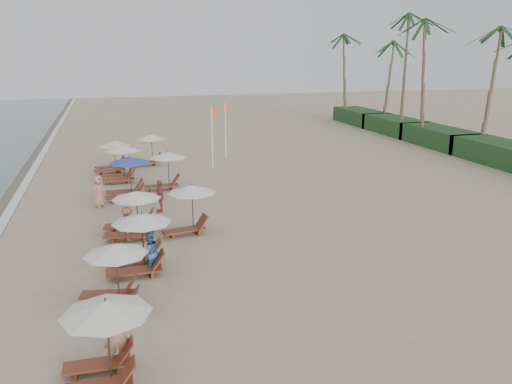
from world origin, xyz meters
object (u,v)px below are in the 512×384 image
object	(u,v)px
inland_station_0	(189,204)
inland_station_1	(165,167)
lounger_station_3	(131,216)
lounger_station_6	(111,157)
beachgoer_mid_b	(128,224)
lounger_station_0	(101,339)
lounger_station_1	(111,276)
lounger_station_5	(120,164)
beachgoer_far_b	(99,191)
beachgoer_far_a	(160,196)
lounger_station_4	(126,178)
beachgoer_mid_a	(150,252)
lounger_station_2	(136,244)
beachgoer_near	(116,333)
flag_pole_near	(213,135)
inland_station_2	(149,147)

from	to	relation	value
inland_station_0	inland_station_1	size ratio (longest dim) A/B	0.99
lounger_station_3	lounger_station_6	distance (m)	13.49
lounger_station_3	beachgoer_mid_b	world-z (taller)	lounger_station_3
lounger_station_0	inland_station_0	size ratio (longest dim) A/B	0.90
inland_station_0	lounger_station_1	bearing A→B (deg)	-118.93
lounger_station_5	inland_station_1	size ratio (longest dim) A/B	0.98
beachgoer_far_b	inland_station_0	bearing A→B (deg)	-102.96
lounger_station_5	beachgoer_mid_b	size ratio (longest dim) A/B	1.76
beachgoer_far_a	lounger_station_4	bearing A→B (deg)	-153.48
lounger_station_0	beachgoer_mid_a	distance (m)	6.66
lounger_station_1	beachgoer_far_b	world-z (taller)	lounger_station_1
lounger_station_2	lounger_station_4	size ratio (longest dim) A/B	0.99
lounger_station_3	beachgoer_mid_b	bearing A→B (deg)	-110.46
beachgoer_far_a	lounger_station_6	bearing A→B (deg)	-167.10
inland_station_1	lounger_station_6	bearing A→B (deg)	118.57
lounger_station_0	beachgoer_near	distance (m)	0.82
lounger_station_3	beachgoer_near	bearing A→B (deg)	-94.91
lounger_station_3	lounger_station_5	size ratio (longest dim) A/B	1.03
beachgoer_mid_a	inland_station_1	bearing A→B (deg)	-119.66
beachgoer_far_b	lounger_station_3	bearing A→B (deg)	-123.44
beachgoer_far_a	lounger_station_3	bearing A→B (deg)	-26.21
lounger_station_2	lounger_station_4	distance (m)	10.41
lounger_station_3	flag_pole_near	world-z (taller)	flag_pole_near
beachgoer_mid_a	beachgoer_far_b	size ratio (longest dim) A/B	0.95
lounger_station_2	beachgoer_far_b	world-z (taller)	lounger_station_2
inland_station_0	lounger_station_0	bearing A→B (deg)	-110.08
lounger_station_0	inland_station_2	xyz separation A→B (m)	(3.28, 25.71, 0.11)
lounger_station_3	beachgoer_far_b	distance (m)	5.35
lounger_station_5	beachgoer_far_a	world-z (taller)	lounger_station_5
lounger_station_2	lounger_station_4	world-z (taller)	lounger_station_4
lounger_station_0	beachgoer_far_a	size ratio (longest dim) A/B	1.41
inland_station_1	beachgoer_mid_a	world-z (taller)	inland_station_1
lounger_station_3	flag_pole_near	distance (m)	13.92
lounger_station_3	beachgoer_mid_b	size ratio (longest dim) A/B	1.81
lounger_station_6	inland_station_0	distance (m)	14.19
lounger_station_2	beachgoer_mid_b	xyz separation A→B (m)	(-0.19, 3.51, -0.32)
lounger_station_0	inland_station_2	bearing A→B (deg)	82.74
lounger_station_1	inland_station_1	distance (m)	14.95
lounger_station_6	beachgoer_far_a	bearing A→B (deg)	-77.47
lounger_station_0	beachgoer_mid_b	bearing A→B (deg)	84.15
lounger_station_5	inland_station_0	xyz separation A→B (m)	(2.75, -10.92, 0.26)
lounger_station_1	beachgoer_far_b	distance (m)	11.88
lounger_station_5	beachgoer_far_b	distance (m)	5.57
inland_station_2	lounger_station_3	bearing A→B (deg)	-97.78
lounger_station_4	beachgoer_mid_b	distance (m)	6.92
beachgoer_far_a	inland_station_2	bearing A→B (deg)	178.31
inland_station_0	beachgoer_far_b	distance (m)	6.83
inland_station_2	lounger_station_5	bearing A→B (deg)	-116.83
lounger_station_6	beachgoer_near	world-z (taller)	lounger_station_6
lounger_station_0	inland_station_1	world-z (taller)	lounger_station_0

